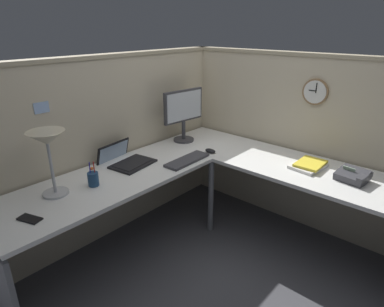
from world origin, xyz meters
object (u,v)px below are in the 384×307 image
laptop (124,160)px  computer_mouse (210,151)px  monitor (184,112)px  pen_cup (93,179)px  cell_phone (30,219)px  wall_clock (315,92)px  office_phone (353,176)px  book_stack (309,165)px  desk_lamp_dome (47,143)px  keyboard (187,160)px

laptop → computer_mouse: (0.65, -0.40, -0.01)m
monitor → computer_mouse: monitor is taller
monitor → pen_cup: monitor is taller
cell_phone → wall_clock: wall_clock is taller
office_phone → monitor: bearing=95.9°
pen_cup → book_stack: 1.66m
monitor → book_stack: (0.18, -1.19, -0.27)m
monitor → cell_phone: 1.68m
monitor → cell_phone: (-1.63, -0.27, -0.29)m
computer_mouse → book_stack: bearing=-71.8°
laptop → office_phone: laptop is taller
desk_lamp_dome → wall_clock: 2.11m
keyboard → pen_cup: size_ratio=2.39×
keyboard → office_phone: (0.53, -1.16, 0.03)m
computer_mouse → cell_phone: 1.56m
computer_mouse → cell_phone: size_ratio=0.72×
desk_lamp_dome → office_phone: 2.13m
computer_mouse → book_stack: size_ratio=0.34×
desk_lamp_dome → pen_cup: desk_lamp_dome is taller
pen_cup → cell_phone: 0.51m
wall_clock → keyboard: bearing=142.2°
monitor → laptop: bearing=180.0°
computer_mouse → pen_cup: 1.08m
office_phone → computer_mouse: bearing=101.9°
wall_clock → monitor: bearing=115.2°
monitor → pen_cup: size_ratio=2.78×
pen_cup → office_phone: 1.88m
desk_lamp_dome → cell_phone: size_ratio=3.09×
book_stack → wall_clock: size_ratio=1.38×
laptop → cell_phone: 0.94m
keyboard → pen_cup: bearing=163.5°
cell_phone → book_stack: 2.03m
desk_lamp_dome → cell_phone: 0.48m
desk_lamp_dome → office_phone: (1.53, -1.44, -0.33)m
book_stack → wall_clock: 0.63m
monitor → office_phone: 1.56m
laptop → keyboard: size_ratio=0.99×
computer_mouse → desk_lamp_dome: (-1.29, 0.30, 0.35)m
laptop → desk_lamp_dome: 0.74m
pen_cup → office_phone: pen_cup is taller
desk_lamp_dome → wall_clock: bearing=-27.0°
monitor → computer_mouse: size_ratio=4.81×
desk_lamp_dome → wall_clock: wall_clock is taller
office_phone → laptop: bearing=120.0°
laptop → desk_lamp_dome: desk_lamp_dome is taller
laptop → computer_mouse: size_ratio=4.08×
cell_phone → office_phone: office_phone is taller
keyboard → wall_clock: bearing=-39.4°
book_stack → keyboard: bearing=124.0°
book_stack → wall_clock: bearing=25.3°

